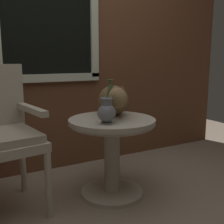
# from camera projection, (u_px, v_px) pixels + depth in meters

# --- Properties ---
(ground_plane) EXTENTS (6.00, 6.00, 0.00)m
(ground_plane) POSITION_uv_depth(u_px,v_px,m) (94.00, 209.00, 1.95)
(ground_plane) COLOR gray
(back_wall) EXTENTS (4.00, 0.07, 2.60)m
(back_wall) POSITION_uv_depth(u_px,v_px,m) (49.00, 26.00, 2.46)
(back_wall) COLOR brown
(back_wall) RESTS_ON ground_plane
(wicker_side_table) EXTENTS (0.64, 0.64, 0.59)m
(wicker_side_table) POSITION_uv_depth(u_px,v_px,m) (112.00, 142.00, 2.10)
(wicker_side_table) COLOR #B2A893
(wicker_side_table) RESTS_ON ground_plane
(cat) EXTENTS (0.31, 0.54, 0.25)m
(cat) POSITION_uv_depth(u_px,v_px,m) (114.00, 100.00, 2.15)
(cat) COLOR brown
(cat) RESTS_ON wicker_side_table
(pewter_vase_with_ivy) EXTENTS (0.12, 0.12, 0.30)m
(pewter_vase_with_ivy) POSITION_uv_depth(u_px,v_px,m) (107.00, 111.00, 1.89)
(pewter_vase_with_ivy) COLOR slate
(pewter_vase_with_ivy) RESTS_ON wicker_side_table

